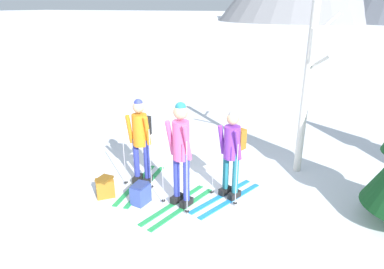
{
  "coord_description": "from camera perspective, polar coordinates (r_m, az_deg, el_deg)",
  "views": [
    {
      "loc": [
        2.26,
        -5.03,
        3.3
      ],
      "look_at": [
        -0.07,
        0.48,
        1.05
      ],
      "focal_mm": 32.22,
      "sensor_mm": 36.0,
      "label": 1
    }
  ],
  "objects": [
    {
      "name": "birch_tree_tall",
      "position": [
        7.11,
        18.52,
        7.66
      ],
      "size": [
        0.51,
        0.76,
        3.55
      ],
      "color": "silver",
      "rests_on": "ground"
    },
    {
      "name": "skier_in_pink",
      "position": [
        5.72,
        -1.89,
        -2.58
      ],
      "size": [
        0.74,
        1.65,
        1.87
      ],
      "color": "green",
      "rests_on": "ground"
    },
    {
      "name": "ground_plane",
      "position": [
        6.42,
        -1.12,
        -10.28
      ],
      "size": [
        400.0,
        400.0,
        0.0
      ],
      "primitive_type": "plane",
      "color": "white"
    },
    {
      "name": "backpack_on_snow_beside",
      "position": [
        6.22,
        -8.51,
        -9.64
      ],
      "size": [
        0.28,
        0.35,
        0.38
      ],
      "color": "#384C99",
      "rests_on": "ground"
    },
    {
      "name": "skier_in_purple",
      "position": [
        6.06,
        6.63,
        -2.63
      ],
      "size": [
        0.9,
        1.63,
        1.65
      ],
      "color": "#1E84D1",
      "rests_on": "ground"
    },
    {
      "name": "skier_in_orange",
      "position": [
        6.56,
        -8.52,
        -0.48
      ],
      "size": [
        0.61,
        1.71,
        1.71
      ],
      "color": "green",
      "rests_on": "ground"
    },
    {
      "name": "backpack_on_snow_front",
      "position": [
        6.55,
        -14.19,
        -8.45
      ],
      "size": [
        0.4,
        0.39,
        0.38
      ],
      "color": "#99661E",
      "rests_on": "ground"
    }
  ]
}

